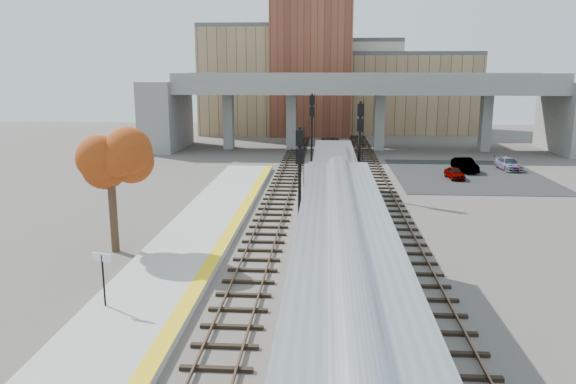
% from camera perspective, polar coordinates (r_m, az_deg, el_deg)
% --- Properties ---
extents(ground, '(160.00, 160.00, 0.00)m').
position_cam_1_polar(ground, '(27.64, 2.89, -8.68)').
color(ground, '#47423D').
rests_on(ground, ground).
extents(platform, '(4.50, 60.00, 0.35)m').
position_cam_1_polar(platform, '(28.61, -11.93, -7.83)').
color(platform, '#9E9E99').
rests_on(platform, ground).
extents(yellow_strip, '(0.70, 60.00, 0.01)m').
position_cam_1_polar(yellow_strip, '(28.10, -8.18, -7.67)').
color(yellow_strip, yellow).
rests_on(yellow_strip, platform).
extents(tracks, '(10.70, 95.00, 0.25)m').
position_cam_1_polar(tracks, '(39.55, 4.57, -2.10)').
color(tracks, black).
rests_on(tracks, ground).
extents(overpass, '(54.00, 12.00, 9.50)m').
position_cam_1_polar(overpass, '(71.07, 7.64, 8.92)').
color(overpass, slate).
rests_on(overpass, ground).
extents(buildings_far, '(43.00, 21.00, 20.60)m').
position_cam_1_polar(buildings_far, '(92.40, 4.51, 11.04)').
color(buildings_far, '#9E845B').
rests_on(buildings_far, ground).
extents(parking_lot, '(14.00, 18.00, 0.04)m').
position_cam_1_polar(parking_lot, '(56.38, 17.81, 1.64)').
color(parking_lot, black).
rests_on(parking_lot, ground).
extents(locomotive, '(3.02, 19.05, 4.10)m').
position_cam_1_polar(locomotive, '(39.53, 4.72, 1.16)').
color(locomotive, '#A8AAB2').
rests_on(locomotive, ground).
extents(coach, '(3.03, 25.00, 5.00)m').
position_cam_1_polar(coach, '(17.68, 5.71, -11.44)').
color(coach, '#A8AAB2').
rests_on(coach, ground).
extents(signal_mast_near, '(0.60, 0.64, 6.76)m').
position_cam_1_polar(signal_mast_near, '(32.17, 1.18, 0.48)').
color(signal_mast_near, '#9E9E99').
rests_on(signal_mast_near, ground).
extents(signal_mast_mid, '(0.60, 0.64, 7.52)m').
position_cam_1_polar(signal_mast_mid, '(44.29, 7.26, 4.33)').
color(signal_mast_mid, '#9E9E99').
rests_on(signal_mast_mid, ground).
extents(signal_mast_far, '(0.60, 0.64, 7.51)m').
position_cam_1_polar(signal_mast_far, '(58.26, 2.42, 6.32)').
color(signal_mast_far, '#9E9E99').
rests_on(signal_mast_far, ground).
extents(station_sign, '(0.88, 0.28, 2.27)m').
position_cam_1_polar(station_sign, '(24.29, -18.31, -7.37)').
color(station_sign, black).
rests_on(station_sign, platform).
extents(tree, '(3.60, 3.60, 6.95)m').
position_cam_1_polar(tree, '(31.68, -17.67, 3.12)').
color(tree, '#382619').
rests_on(tree, ground).
extents(car_a, '(1.57, 3.24, 1.07)m').
position_cam_1_polar(car_a, '(53.95, 16.57, 1.85)').
color(car_a, '#99999E').
rests_on(car_a, parking_lot).
extents(car_b, '(2.01, 4.23, 1.34)m').
position_cam_1_polar(car_b, '(58.01, 17.54, 2.63)').
color(car_b, '#99999E').
rests_on(car_b, parking_lot).
extents(car_c, '(2.04, 4.25, 1.19)m').
position_cam_1_polar(car_c, '(60.62, 21.48, 2.68)').
color(car_c, '#99999E').
rests_on(car_c, parking_lot).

